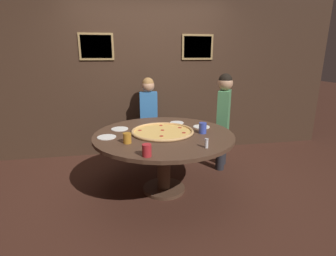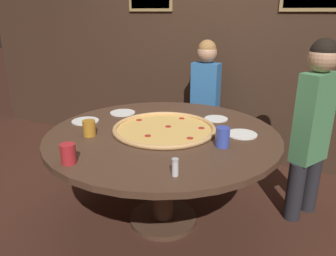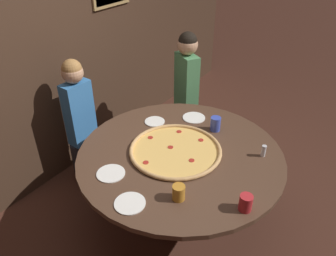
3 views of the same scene
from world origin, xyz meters
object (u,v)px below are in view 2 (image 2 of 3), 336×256
(drink_cup_near_right, at_px, (68,154))
(diner_side_right, at_px, (313,122))
(drink_cup_centre_back, at_px, (89,128))
(white_plate_right_side, at_px, (85,121))
(white_plate_near_front, at_px, (123,113))
(white_plate_left_side, at_px, (242,134))
(white_plate_beside_cup, at_px, (216,119))
(diner_centre_back, at_px, (205,97))
(dining_table, at_px, (163,148))
(condiment_shaker, at_px, (175,167))
(giant_pizza, at_px, (164,129))
(drink_cup_by_shaker, at_px, (223,137))

(drink_cup_near_right, height_order, diner_side_right, diner_side_right)
(drink_cup_centre_back, bearing_deg, white_plate_right_side, 133.23)
(white_plate_near_front, distance_m, white_plate_left_side, 1.04)
(white_plate_beside_cup, height_order, diner_centre_back, diner_centre_back)
(drink_cup_centre_back, relative_size, white_plate_right_side, 0.52)
(drink_cup_near_right, xyz_separation_m, diner_side_right, (1.24, 1.22, -0.01))
(dining_table, relative_size, drink_cup_centre_back, 15.06)
(condiment_shaker, bearing_deg, drink_cup_near_right, -169.51)
(white_plate_near_front, distance_m, diner_centre_back, 0.95)
(diner_side_right, bearing_deg, drink_cup_near_right, -15.67)
(giant_pizza, bearing_deg, drink_cup_near_right, -110.29)
(drink_cup_by_shaker, bearing_deg, condiment_shaker, -103.50)
(giant_pizza, xyz_separation_m, condiment_shaker, (0.34, -0.60, 0.04))
(drink_cup_near_right, bearing_deg, white_plate_near_front, 104.04)
(white_plate_near_front, bearing_deg, condiment_shaker, -44.73)
(diner_side_right, bearing_deg, drink_cup_centre_back, -30.01)
(drink_cup_by_shaker, bearing_deg, drink_cup_near_right, -140.42)
(diner_side_right, bearing_deg, white_plate_right_side, -40.61)
(diner_centre_back, bearing_deg, diner_side_right, 153.90)
(drink_cup_by_shaker, height_order, white_plate_beside_cup, drink_cup_by_shaker)
(dining_table, distance_m, giant_pizza, 0.14)
(white_plate_right_side, xyz_separation_m, diner_centre_back, (0.60, 1.14, -0.01))
(white_plate_right_side, bearing_deg, diner_side_right, 19.70)
(drink_cup_centre_back, relative_size, white_plate_left_side, 0.52)
(dining_table, relative_size, white_plate_right_side, 7.88)
(drink_cup_near_right, height_order, drink_cup_by_shaker, drink_cup_by_shaker)
(giant_pizza, xyz_separation_m, drink_cup_by_shaker, (0.46, -0.11, 0.05))
(drink_cup_by_shaker, relative_size, white_plate_beside_cup, 0.69)
(drink_cup_centre_back, xyz_separation_m, white_plate_near_front, (-0.07, 0.55, -0.05))
(drink_cup_near_right, distance_m, diner_side_right, 1.74)
(white_plate_near_front, distance_m, diner_side_right, 1.50)
(drink_cup_near_right, xyz_separation_m, white_plate_right_side, (-0.39, 0.64, -0.05))
(dining_table, distance_m, white_plate_left_side, 0.57)
(white_plate_right_side, relative_size, white_plate_near_front, 0.99)
(white_plate_near_front, xyz_separation_m, condiment_shaker, (0.85, -0.84, 0.05))
(drink_cup_centre_back, bearing_deg, drink_cup_near_right, -67.98)
(drink_cup_near_right, height_order, condiment_shaker, drink_cup_near_right)
(drink_cup_centre_back, relative_size, condiment_shaker, 1.13)
(giant_pizza, distance_m, white_plate_left_side, 0.55)
(giant_pizza, distance_m, drink_cup_centre_back, 0.53)
(dining_table, distance_m, white_plate_right_side, 0.67)
(white_plate_near_front, relative_size, condiment_shaker, 2.17)
(giant_pizza, distance_m, drink_cup_by_shaker, 0.48)
(white_plate_beside_cup, bearing_deg, condiment_shaker, -85.55)
(drink_cup_near_right, height_order, white_plate_left_side, drink_cup_near_right)
(white_plate_right_side, height_order, white_plate_beside_cup, same)
(drink_cup_by_shaker, xyz_separation_m, white_plate_beside_cup, (-0.20, 0.52, -0.06))
(white_plate_right_side, bearing_deg, drink_cup_near_right, -58.92)
(condiment_shaker, bearing_deg, diner_centre_back, 103.13)
(giant_pizza, relative_size, white_plate_right_side, 3.57)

